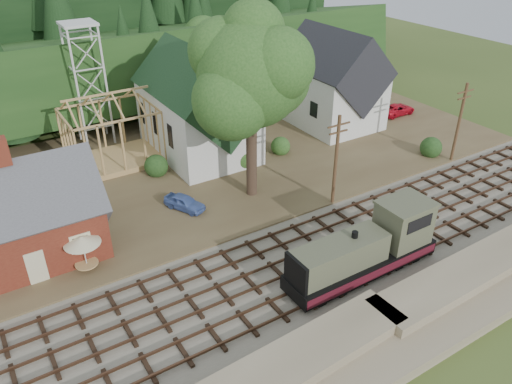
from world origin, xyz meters
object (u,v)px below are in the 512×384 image
car_red (397,109)px  car_blue (185,202)px  locomotive (368,249)px  patio_set (82,242)px

car_red → car_blue: bearing=100.8°
locomotive → car_red: size_ratio=2.45×
car_blue → car_red: car_red is taller
locomotive → patio_set: (-16.07, 10.12, 0.60)m
locomotive → car_blue: bearing=117.3°
locomotive → car_red: (23.30, 19.73, -1.08)m
car_red → locomotive: bearing=129.9°
car_blue → patio_set: patio_set is taller
locomotive → patio_set: size_ratio=4.12×
car_blue → car_red: size_ratio=0.78×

